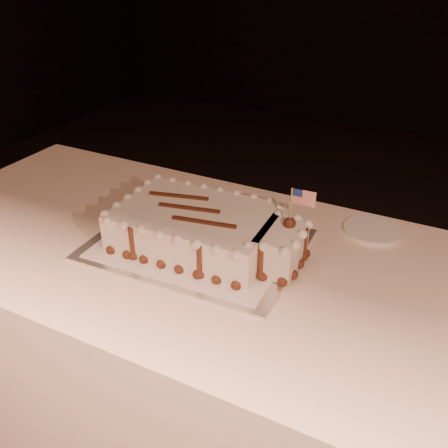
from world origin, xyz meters
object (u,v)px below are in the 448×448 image
at_px(banquet_table, 308,396).
at_px(sheet_cake, 206,229).
at_px(cake_board, 197,244).
at_px(side_plate, 373,230).

relative_size(banquet_table, sheet_cake, 4.71).
relative_size(cake_board, sheet_cake, 1.05).
xyz_separation_m(banquet_table, cake_board, (-0.34, 0.01, 0.38)).
xyz_separation_m(banquet_table, sheet_cake, (-0.32, 0.01, 0.43)).
bearing_deg(side_plate, sheet_cake, -142.46).
height_order(cake_board, sheet_cake, sheet_cake).
bearing_deg(banquet_table, sheet_cake, 177.31).
bearing_deg(side_plate, cake_board, -144.36).
xyz_separation_m(banquet_table, side_plate, (0.05, 0.30, 0.38)).
relative_size(sheet_cake, side_plate, 3.21).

